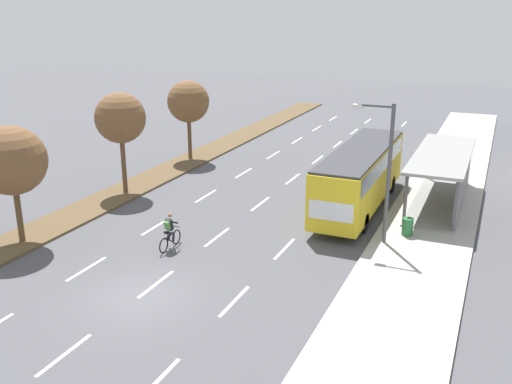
% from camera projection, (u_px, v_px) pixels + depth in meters
% --- Properties ---
extents(ground_plane, '(140.00, 140.00, 0.00)m').
position_uv_depth(ground_plane, '(140.00, 296.00, 21.96)').
color(ground_plane, '#4C4C51').
extents(median_strip, '(2.60, 52.00, 0.12)m').
position_uv_depth(median_strip, '(202.00, 155.00, 42.52)').
color(median_strip, brown).
rests_on(median_strip, ground).
extents(sidewalk_right, '(4.50, 52.00, 0.15)m').
position_uv_depth(sidewalk_right, '(446.00, 183.00, 35.84)').
color(sidewalk_right, '#ADAAA3').
rests_on(sidewalk_right, ground).
extents(lane_divider_left, '(0.14, 45.26, 0.01)m').
position_uv_depth(lane_divider_left, '(244.00, 173.00, 38.21)').
color(lane_divider_left, white).
rests_on(lane_divider_left, ground).
extents(lane_divider_center, '(0.14, 45.26, 0.01)m').
position_uv_depth(lane_divider_center, '(293.00, 179.00, 36.88)').
color(lane_divider_center, white).
rests_on(lane_divider_center, ground).
extents(lane_divider_right, '(0.14, 45.26, 0.01)m').
position_uv_depth(lane_divider_right, '(345.00, 185.00, 35.55)').
color(lane_divider_right, white).
rests_on(lane_divider_right, ground).
extents(bus_shelter, '(2.90, 9.68, 2.86)m').
position_uv_depth(bus_shelter, '(446.00, 174.00, 31.40)').
color(bus_shelter, gray).
rests_on(bus_shelter, sidewalk_right).
extents(bus, '(2.54, 11.29, 3.37)m').
position_uv_depth(bus, '(360.00, 172.00, 31.01)').
color(bus, yellow).
rests_on(bus, ground).
extents(cyclist, '(0.46, 1.82, 1.71)m').
position_uv_depth(cyclist, '(170.00, 233.00, 26.05)').
color(cyclist, black).
rests_on(cyclist, ground).
extents(median_tree_nearest, '(3.17, 3.17, 5.49)m').
position_uv_depth(median_tree_nearest, '(12.00, 161.00, 25.68)').
color(median_tree_nearest, brown).
rests_on(median_tree_nearest, median_strip).
extents(median_tree_second, '(2.95, 2.95, 5.89)m').
position_uv_depth(median_tree_second, '(120.00, 118.00, 32.79)').
color(median_tree_second, brown).
rests_on(median_tree_second, median_strip).
extents(median_tree_third, '(2.97, 2.97, 5.62)m').
position_uv_depth(median_tree_third, '(188.00, 102.00, 40.23)').
color(median_tree_third, brown).
rests_on(median_tree_third, median_strip).
extents(streetlight, '(1.91, 0.24, 6.50)m').
position_uv_depth(streetlight, '(385.00, 165.00, 25.55)').
color(streetlight, '#4C4C51').
rests_on(streetlight, sidewalk_right).
extents(trash_bin, '(0.52, 0.52, 0.85)m').
position_uv_depth(trash_bin, '(407.00, 227.00, 27.32)').
color(trash_bin, '#286B38').
rests_on(trash_bin, sidewalk_right).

